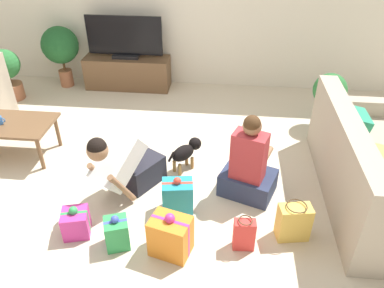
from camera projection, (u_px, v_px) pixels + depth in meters
name	position (u px, v px, depth m)	size (l,w,h in m)	color
ground_plane	(132.00, 181.00, 4.01)	(16.00, 16.00, 0.00)	beige
sofa_right	(369.00, 171.00, 3.66)	(0.91, 2.07, 0.86)	tan
coffee_table	(7.00, 126.00, 4.23)	(1.03, 0.59, 0.43)	brown
tv_console	(128.00, 72.00, 5.88)	(1.31, 0.42, 0.49)	brown
tv	(125.00, 40.00, 5.59)	(1.14, 0.20, 0.63)	black
potted_plant_back_left	(60.00, 47.00, 5.71)	(0.56, 0.56, 0.95)	#A36042
potted_plant_corner_left	(7.00, 71.00, 5.43)	(0.42, 0.42, 0.75)	#A36042
potted_plant_corner_right	(329.00, 94.00, 4.73)	(0.42, 0.42, 0.73)	#336B84
person_kneeling	(126.00, 165.00, 3.67)	(0.68, 0.83, 0.80)	#23232D
person_sitting	(249.00, 168.00, 3.68)	(0.63, 0.59, 0.92)	#283351
dog	(186.00, 151.00, 4.09)	(0.34, 0.38, 0.34)	black
gift_box_a	(76.00, 222.00, 3.33)	(0.28, 0.27, 0.31)	#CC3389
gift_box_b	(117.00, 233.00, 3.20)	(0.25, 0.25, 0.34)	#2D934C
gift_box_c	(178.00, 197.00, 3.54)	(0.31, 0.25, 0.40)	teal
gift_box_d	(171.00, 236.00, 3.12)	(0.38, 0.32, 0.43)	orange
gift_bag_a	(294.00, 222.00, 3.26)	(0.30, 0.21, 0.37)	#E5B74C
gift_bag_b	(244.00, 234.00, 3.17)	(0.19, 0.13, 0.32)	red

